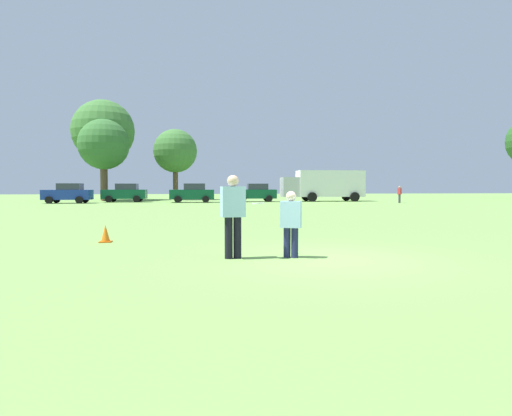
{
  "coord_description": "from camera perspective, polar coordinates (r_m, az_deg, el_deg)",
  "views": [
    {
      "loc": [
        -2.82,
        -8.97,
        1.54
      ],
      "look_at": [
        -1.4,
        1.21,
        1.04
      ],
      "focal_mm": 31.1,
      "sensor_mm": 36.0,
      "label": 1
    }
  ],
  "objects": [
    {
      "name": "tree_center_elm",
      "position": [
        52.38,
        -10.35,
        7.2
      ],
      "size": [
        5.01,
        5.01,
        8.15
      ],
      "color": "brown",
      "rests_on": "ground"
    },
    {
      "name": "tree_west_maple",
      "position": [
        49.88,
        -18.99,
        7.71
      ],
      "size": [
        5.32,
        5.32,
        8.64
      ],
      "color": "brown",
      "rests_on": "ground"
    },
    {
      "name": "frisbee",
      "position": [
        9.42,
        0.27,
        0.6
      ],
      "size": [
        0.27,
        0.27,
        0.04
      ],
      "color": "white"
    },
    {
      "name": "parked_car_near_left",
      "position": [
        44.08,
        -23.02,
        1.77
      ],
      "size": [
        4.25,
        2.31,
        1.82
      ],
      "color": "navy",
      "rests_on": "ground"
    },
    {
      "name": "parked_car_mid_left",
      "position": [
        45.43,
        -16.49,
        1.9
      ],
      "size": [
        4.25,
        2.31,
        1.82
      ],
      "color": "#0C4C2D",
      "rests_on": "ground"
    },
    {
      "name": "box_truck",
      "position": [
        46.62,
        8.74,
        3.02
      ],
      "size": [
        8.56,
        3.17,
        3.18
      ],
      "color": "white",
      "rests_on": "ground"
    },
    {
      "name": "bystander_sideline_watcher",
      "position": [
        43.5,
        17.97,
        1.8
      ],
      "size": [
        0.49,
        0.48,
        1.58
      ],
      "color": "#4C4C51",
      "rests_on": "ground"
    },
    {
      "name": "traffic_cone",
      "position": [
        12.93,
        -18.79,
        -3.18
      ],
      "size": [
        0.32,
        0.32,
        0.48
      ],
      "color": "#D8590C",
      "rests_on": "ground"
    },
    {
      "name": "tree_west_oak",
      "position": [
        53.09,
        -19.05,
        9.31
      ],
      "size": [
        6.89,
        6.89,
        11.2
      ],
      "color": "brown",
      "rests_on": "ground"
    },
    {
      "name": "ground_plane",
      "position": [
        9.53,
        9.46,
        -6.56
      ],
      "size": [
        163.31,
        163.31,
        0.0
      ],
      "primitive_type": "plane",
      "color": "#6B9347"
    },
    {
      "name": "player_thrower",
      "position": [
        9.46,
        -2.98,
        -0.46
      ],
      "size": [
        0.53,
        0.35,
        1.79
      ],
      "color": "black",
      "rests_on": "ground"
    },
    {
      "name": "parked_car_center",
      "position": [
        43.1,
        -8.15,
        1.95
      ],
      "size": [
        4.25,
        2.31,
        1.82
      ],
      "color": "#0C4C2D",
      "rests_on": "ground"
    },
    {
      "name": "parked_car_mid_right",
      "position": [
        44.74,
        -0.05,
        2.0
      ],
      "size": [
        4.25,
        2.31,
        1.82
      ],
      "color": "#0C4C2D",
      "rests_on": "ground"
    },
    {
      "name": "player_defender",
      "position": [
        9.6,
        4.52,
        -1.64
      ],
      "size": [
        0.5,
        0.4,
        1.44
      ],
      "color": "#1E234C",
      "rests_on": "ground"
    }
  ]
}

